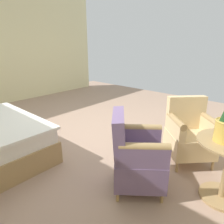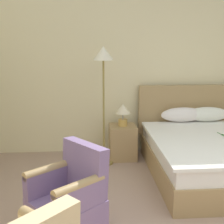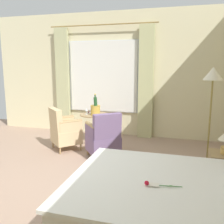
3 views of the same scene
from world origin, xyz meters
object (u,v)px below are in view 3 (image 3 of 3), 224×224
Objects in this scene: snack_plate at (90,113)px; side_table_round at (95,127)px; bed at (171,203)px; wine_glass_near_edge at (87,110)px; nightstand at (224,171)px; champagne_bucket at (95,109)px; wine_glass_near_bucket at (99,109)px; floor_lamp_brass at (212,89)px; armchair_facing_bed at (64,130)px; armchair_by_window at (104,138)px.

side_table_round is at bearing 55.11° from snack_plate.
wine_glass_near_edge is (-2.68, -2.03, 0.47)m from bed.
bed is 3.98× the size of nightstand.
champagne_bucket reaches higher than side_table_round.
champagne_bucket reaches higher than snack_plate.
wine_glass_near_bucket is (-1.75, -2.53, 0.51)m from nightstand.
wine_glass_near_bucket is (-2.93, -1.82, 0.46)m from bed.
nightstand is 3.21m from snack_plate.
floor_lamp_brass is 3.08m from armchair_facing_bed.
armchair_facing_bed is at bearing -132.41° from bed.
floor_lamp_brass reaches higher than side_table_round.
champagne_bucket is 0.85m from armchair_facing_bed.
floor_lamp_brass is (-1.49, 0.50, 1.12)m from bed.
armchair_by_window is (1.02, 0.45, -0.38)m from wine_glass_near_bucket.
armchair_by_window is at bearing -109.13° from nightstand.
wine_glass_near_bucket is 0.23m from snack_plate.
armchair_facing_bed is (-0.95, -3.05, 0.15)m from nightstand.
snack_plate is 0.82m from armchair_facing_bed.
floor_lamp_brass is at bearing 62.20° from side_table_round.
armchair_by_window is at bearing 34.22° from snack_plate.
champagne_bucket is at bearing -120.40° from nightstand.
bed is 3.10× the size of side_table_round.
bed is 1.20× the size of floor_lamp_brass.
snack_plate is at bearing -124.89° from side_table_round.
floor_lamp_brass is at bearing 77.57° from armchair_by_window.
side_table_round is at bearing -147.28° from champagne_bucket.
side_table_round is 0.75× the size of armchair_by_window.
wine_glass_near_bucket is at bearing -124.60° from nightstand.
wine_glass_near_bucket reaches higher than side_table_round.
side_table_round is at bearing -121.16° from nightstand.
nightstand is 0.59× the size of armchair_facing_bed.
armchair_by_window reaches higher than side_table_round.
side_table_round is 5.03× the size of wine_glass_near_bucket.
armchair_by_window reaches higher than wine_glass_near_bucket.
bed reaches higher than side_table_round.
floor_lamp_brass reaches higher than wine_glass_near_edge.
bed reaches higher than wine_glass_near_edge.
side_table_round is 1.41× the size of champagne_bucket.
bed is at bearing -30.94° from nightstand.
armchair_facing_bed is at bearing -24.91° from snack_plate.
champagne_bucket reaches higher than nightstand.
wine_glass_near_edge is (0.25, -0.21, 0.00)m from wine_glass_near_bucket.
champagne_bucket reaches higher than wine_glass_near_edge.
bed is 3.50m from snack_plate.
champagne_bucket reaches higher than armchair_by_window.
champagne_bucket is at bearing 134.63° from armchair_facing_bed.
floor_lamp_brass is at bearing 64.87° from wine_glass_near_edge.
side_table_round is (-1.55, -2.56, 0.12)m from nightstand.
wine_glass_near_bucket is 0.15× the size of armchair_facing_bed.
bed is 3.30m from side_table_round.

